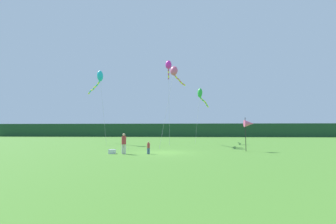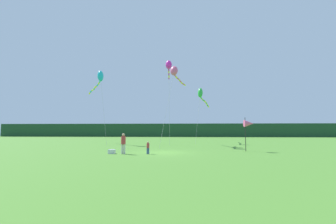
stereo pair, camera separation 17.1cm
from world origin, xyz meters
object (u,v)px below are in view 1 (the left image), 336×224
at_px(cooler_box, 112,152).
at_px(person_adult, 124,142).
at_px(kite_cyan, 99,78).
at_px(kite_rainbow, 175,72).
at_px(kite_green, 201,95).
at_px(person_child, 149,147).
at_px(kite_magenta, 169,66).
at_px(banner_flag_pole, 249,124).

bearing_deg(cooler_box, person_adult, -11.06).
bearing_deg(kite_cyan, kite_rainbow, -15.18).
bearing_deg(kite_cyan, person_adult, -60.73).
height_order(kite_cyan, kite_green, kite_cyan).
bearing_deg(cooler_box, kite_green, 60.90).
relative_size(cooler_box, kite_green, 0.07).
relative_size(person_child, kite_magenta, 0.09).
height_order(banner_flag_pole, kite_magenta, kite_magenta).
xyz_separation_m(kite_cyan, kite_green, (15.40, 2.92, -2.27)).
xyz_separation_m(person_adult, kite_magenta, (3.01, 12.61, 10.25)).
height_order(person_adult, kite_green, kite_green).
height_order(person_child, kite_rainbow, kite_rainbow).
height_order(banner_flag_pole, kite_cyan, kite_cyan).
relative_size(person_adult, kite_rainbow, 0.16).
bearing_deg(person_child, banner_flag_pole, 18.22).
relative_size(person_adult, kite_cyan, 0.16).
relative_size(kite_magenta, kite_green, 1.39).
bearing_deg(kite_green, person_adult, -115.85).
bearing_deg(cooler_box, kite_rainbow, 63.49).
height_order(kite_cyan, kite_rainbow, kite_cyan).
bearing_deg(banner_flag_pole, person_child, -161.78).
bearing_deg(cooler_box, banner_flag_pole, 13.64).
distance_m(person_child, kite_cyan, 18.76).
relative_size(person_child, kite_rainbow, 0.10).
xyz_separation_m(person_child, cooler_box, (-3.15, 0.04, -0.41)).
bearing_deg(kite_rainbow, kite_magenta, 112.32).
relative_size(person_adult, cooler_box, 3.08).
xyz_separation_m(person_child, kite_green, (5.81, 16.14, 6.96)).
bearing_deg(kite_rainbow, cooler_box, -116.51).
xyz_separation_m(kite_cyan, kite_rainbow, (11.47, -3.11, -0.11)).
bearing_deg(kite_green, person_child, -109.79).
height_order(cooler_box, kite_green, kite_green).
bearing_deg(kite_rainbow, kite_cyan, 164.82).
height_order(kite_cyan, kite_magenta, kite_magenta).
distance_m(person_adult, cooler_box, 1.34).
height_order(person_adult, cooler_box, person_adult).
distance_m(person_adult, kite_green, 19.28).
bearing_deg(kite_rainbow, person_adult, -111.09).
distance_m(person_child, kite_magenta, 16.39).
height_order(banner_flag_pole, kite_rainbow, kite_rainbow).
bearing_deg(banner_flag_pole, cooler_box, -166.36).
bearing_deg(cooler_box, kite_magenta, 71.85).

